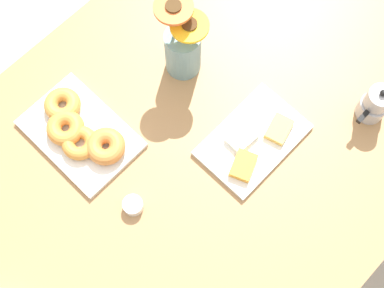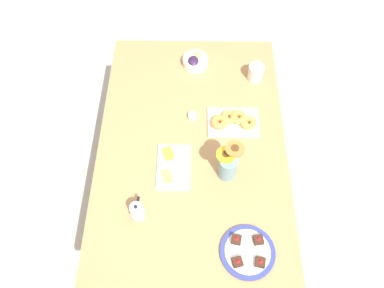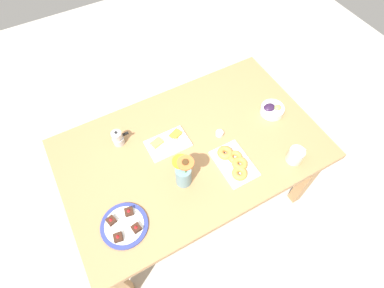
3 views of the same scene
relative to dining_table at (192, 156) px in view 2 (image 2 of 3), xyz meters
name	(u,v)px [view 2 (image 2 of 3)]	position (x,y,z in m)	size (l,w,h in m)	color
ground_plane	(192,202)	(0.00, 0.00, -0.65)	(6.00, 6.00, 0.00)	#B7B2A8
dining_table	(192,156)	(0.00, 0.00, 0.00)	(1.60, 1.00, 0.74)	#A87A4C
coffee_mug	(256,72)	(0.49, -0.37, 0.14)	(0.13, 0.09, 0.10)	beige
grape_bowl	(195,61)	(0.60, -0.01, 0.12)	(0.15, 0.15, 0.07)	white
cheese_platter	(173,166)	(-0.12, 0.10, 0.10)	(0.26, 0.17, 0.03)	white
croissant_platter	(233,121)	(0.16, -0.22, 0.11)	(0.19, 0.28, 0.05)	white
jam_cup_honey	(192,116)	(0.20, 0.00, 0.10)	(0.05, 0.05, 0.03)	white
dessert_plate	(248,252)	(-0.55, -0.26, 0.10)	(0.25, 0.25, 0.05)	navy
flower_vase	(228,166)	(-0.15, -0.18, 0.17)	(0.10, 0.13, 0.25)	#6B939E
moka_pot	(137,212)	(-0.38, 0.25, 0.13)	(0.11, 0.07, 0.12)	#B7B7BC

